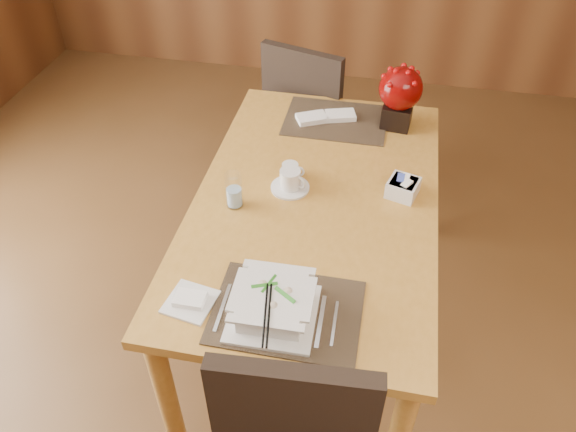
% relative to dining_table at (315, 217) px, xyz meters
% --- Properties ---
extents(dining_table, '(0.90, 1.50, 0.75)m').
position_rel_dining_table_xyz_m(dining_table, '(0.00, 0.00, 0.00)').
color(dining_table, '#BF8635').
rests_on(dining_table, ground).
extents(placemat_near, '(0.45, 0.33, 0.01)m').
position_rel_dining_table_xyz_m(placemat_near, '(0.00, -0.55, 0.10)').
color(placemat_near, black).
rests_on(placemat_near, dining_table).
extents(placemat_far, '(0.45, 0.33, 0.01)m').
position_rel_dining_table_xyz_m(placemat_far, '(0.00, 0.55, 0.10)').
color(placemat_far, black).
rests_on(placemat_far, dining_table).
extents(soup_setting, '(0.27, 0.27, 0.11)m').
position_rel_dining_table_xyz_m(soup_setting, '(-0.04, -0.57, 0.15)').
color(soup_setting, silver).
rests_on(soup_setting, dining_table).
extents(coffee_cup, '(0.15, 0.15, 0.08)m').
position_rel_dining_table_xyz_m(coffee_cup, '(-0.11, 0.04, 0.13)').
color(coffee_cup, silver).
rests_on(coffee_cup, dining_table).
extents(water_glass, '(0.08, 0.08, 0.14)m').
position_rel_dining_table_xyz_m(water_glass, '(-0.29, -0.10, 0.17)').
color(water_glass, silver).
rests_on(water_glass, dining_table).
extents(creamer_jug, '(0.08, 0.08, 0.06)m').
position_rel_dining_table_xyz_m(creamer_jug, '(-0.12, 0.11, 0.13)').
color(creamer_jug, silver).
rests_on(creamer_jug, dining_table).
extents(sugar_caddy, '(0.13, 0.13, 0.06)m').
position_rel_dining_table_xyz_m(sugar_caddy, '(0.31, 0.09, 0.13)').
color(sugar_caddy, silver).
rests_on(sugar_caddy, dining_table).
extents(berry_decor, '(0.19, 0.19, 0.27)m').
position_rel_dining_table_xyz_m(berry_decor, '(0.26, 0.57, 0.25)').
color(berry_decor, black).
rests_on(berry_decor, dining_table).
extents(napkins_far, '(0.28, 0.18, 0.02)m').
position_rel_dining_table_xyz_m(napkins_far, '(-0.03, 0.55, 0.11)').
color(napkins_far, white).
rests_on(napkins_far, dining_table).
extents(bread_plate, '(0.16, 0.16, 0.01)m').
position_rel_dining_table_xyz_m(bread_plate, '(-0.30, -0.57, 0.10)').
color(bread_plate, silver).
rests_on(bread_plate, dining_table).
extents(far_chair, '(0.55, 0.55, 0.95)m').
position_rel_dining_table_xyz_m(far_chair, '(-0.17, 0.92, -0.12)').
color(far_chair, black).
rests_on(far_chair, ground).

